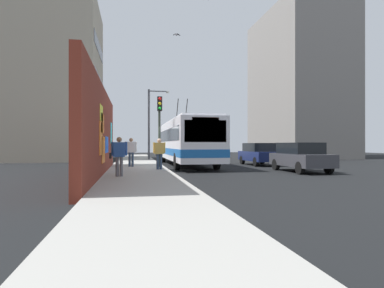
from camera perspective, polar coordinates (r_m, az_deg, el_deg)
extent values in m
plane|color=black|center=(19.63, -4.70, -4.40)|extent=(80.00, 80.00, 0.00)
cube|color=#9E9B93|center=(19.53, -9.39, -4.20)|extent=(48.00, 3.20, 0.15)
cube|color=maroon|center=(15.54, -15.57, 1.98)|extent=(13.99, 0.30, 4.08)
cube|color=orange|center=(14.47, -15.31, 3.47)|extent=(1.45, 0.02, 0.82)
cube|color=orange|center=(14.93, -15.15, -0.99)|extent=(1.58, 0.02, 1.15)
cube|color=yellow|center=(14.00, -15.48, 5.18)|extent=(1.20, 0.02, 0.66)
cube|color=blue|center=(16.94, -14.60, -0.12)|extent=(1.93, 0.02, 0.81)
cube|color=#33D8E5|center=(20.65, -13.87, 1.83)|extent=(1.18, 0.02, 1.29)
cube|color=orange|center=(13.74, -15.56, 0.95)|extent=(1.29, 0.02, 1.34)
cube|color=#9E937F|center=(34.04, -22.94, 9.99)|extent=(9.69, 8.22, 14.85)
cube|color=black|center=(33.01, -15.90, 5.01)|extent=(8.24, 0.04, 1.10)
cube|color=black|center=(33.45, -15.90, 10.48)|extent=(8.24, 0.04, 1.10)
cube|color=black|center=(34.17, -15.90, 15.76)|extent=(8.24, 0.04, 1.10)
cube|color=gray|center=(40.48, 17.90, 9.69)|extent=(12.89, 7.48, 16.68)
cube|color=black|center=(41.92, 22.43, 3.93)|extent=(10.95, 0.04, 1.10)
cube|color=black|center=(42.26, 22.43, 8.26)|extent=(10.95, 0.04, 1.10)
cube|color=black|center=(42.84, 22.43, 12.50)|extent=(10.95, 0.04, 1.10)
cube|color=black|center=(43.65, 22.43, 16.61)|extent=(10.95, 0.04, 1.10)
cube|color=silver|center=(23.18, -1.12, 0.54)|extent=(12.70, 2.61, 2.55)
cube|color=silver|center=(23.23, -1.12, 3.83)|extent=(12.19, 2.40, 0.12)
cube|color=#1959A5|center=(23.19, -1.12, -1.26)|extent=(12.72, 2.63, 0.44)
cube|color=black|center=(16.98, 2.37, 2.26)|extent=(0.04, 2.22, 1.15)
cube|color=black|center=(23.19, -1.12, 1.48)|extent=(11.69, 2.64, 0.82)
cube|color=orange|center=(17.02, 2.36, 4.21)|extent=(0.06, 1.44, 0.28)
cylinder|color=black|center=(25.23, -1.04, 5.44)|extent=(1.43, 0.06, 2.00)
cylinder|color=black|center=(25.13, -2.62, 5.46)|extent=(1.43, 0.06, 2.00)
cylinder|color=black|center=(19.48, 4.29, -2.96)|extent=(1.00, 0.28, 1.00)
cylinder|color=black|center=(19.01, -2.65, -3.03)|extent=(1.00, 0.28, 1.00)
cylinder|color=black|center=(27.41, -0.06, -2.12)|extent=(1.00, 0.28, 1.00)
cylinder|color=black|center=(27.08, -5.01, -2.15)|extent=(1.00, 0.28, 1.00)
cube|color=#38383D|center=(18.62, 18.36, -2.63)|extent=(4.17, 1.77, 0.66)
cube|color=black|center=(18.68, 18.24, -0.69)|extent=(2.50, 1.59, 0.60)
cylinder|color=black|center=(17.86, 22.71, -3.80)|extent=(0.64, 0.22, 0.64)
cylinder|color=black|center=(17.06, 18.29, -3.98)|extent=(0.64, 0.22, 0.64)
cylinder|color=black|center=(20.22, 18.42, -3.36)|extent=(0.64, 0.22, 0.64)
cylinder|color=black|center=(19.51, 14.38, -3.49)|extent=(0.64, 0.22, 0.64)
cube|color=navy|center=(23.86, 11.62, -2.07)|extent=(4.17, 1.77, 0.66)
cube|color=black|center=(23.92, 11.54, -0.55)|extent=(2.50, 1.60, 0.60)
cylinder|color=black|center=(22.93, 14.74, -2.97)|extent=(0.64, 0.22, 0.64)
cylinder|color=black|center=(22.30, 11.08, -3.06)|extent=(0.64, 0.22, 0.64)
cylinder|color=black|center=(25.44, 12.09, -2.69)|extent=(0.64, 0.22, 0.64)
cylinder|color=black|center=(24.88, 8.74, -2.74)|extent=(0.64, 0.22, 0.64)
cylinder|color=#2D3F59|center=(19.98, -10.30, -2.67)|extent=(0.14, 0.14, 0.85)
cylinder|color=#2D3F59|center=(19.98, -10.80, -2.67)|extent=(0.14, 0.14, 0.85)
cube|color=silver|center=(19.96, -10.55, -0.54)|extent=(0.22, 0.50, 0.64)
cylinder|color=silver|center=(19.96, -9.69, -0.45)|extent=(0.09, 0.09, 0.61)
cylinder|color=silver|center=(19.96, -11.40, -0.45)|extent=(0.09, 0.09, 0.61)
sphere|color=#936B4C|center=(19.96, -10.55, 0.71)|extent=(0.23, 0.23, 0.23)
cube|color=#593319|center=(19.96, -11.60, -1.31)|extent=(0.14, 0.10, 0.24)
cylinder|color=#595960|center=(14.03, -12.21, -3.86)|extent=(0.14, 0.14, 0.82)
cylinder|color=#595960|center=(14.03, -12.89, -3.85)|extent=(0.14, 0.14, 0.82)
cube|color=#264C99|center=(14.00, -12.55, -0.94)|extent=(0.22, 0.48, 0.61)
cylinder|color=#264C99|center=(13.99, -11.37, -0.82)|extent=(0.09, 0.09, 0.58)
cylinder|color=#264C99|center=(14.02, -13.72, -0.82)|extent=(0.09, 0.09, 0.58)
sphere|color=#936B4C|center=(14.00, -12.55, 0.76)|extent=(0.22, 0.22, 0.22)
cube|color=black|center=(14.03, -14.01, -1.98)|extent=(0.14, 0.10, 0.24)
cylinder|color=#2D3F59|center=(17.68, -5.45, -3.07)|extent=(0.14, 0.14, 0.82)
cylinder|color=#2D3F59|center=(17.67, -5.99, -3.07)|extent=(0.14, 0.14, 0.82)
cube|color=gold|center=(17.65, -5.72, -0.75)|extent=(0.22, 0.48, 0.61)
cylinder|color=gold|center=(17.67, -4.79, -0.65)|extent=(0.09, 0.09, 0.58)
cylinder|color=gold|center=(17.63, -6.66, -0.65)|extent=(0.09, 0.09, 0.58)
sphere|color=tan|center=(17.65, -5.72, 0.60)|extent=(0.22, 0.22, 0.22)
cylinder|color=#2D382D|center=(19.47, -5.70, 2.13)|extent=(0.14, 0.14, 4.16)
cube|color=black|center=(19.38, -5.64, 6.98)|extent=(0.20, 0.28, 0.84)
sphere|color=red|center=(19.31, -5.62, 7.84)|extent=(0.18, 0.18, 0.18)
sphere|color=yellow|center=(19.27, -5.62, 7.02)|extent=(0.18, 0.18, 0.18)
sphere|color=green|center=(19.24, -5.62, 6.19)|extent=(0.18, 0.18, 0.18)
cylinder|color=#4C4C51|center=(29.32, -7.51, 3.41)|extent=(0.18, 0.18, 6.22)
cylinder|color=#4C4C51|center=(29.70, -5.89, 9.11)|extent=(0.10, 1.66, 0.10)
ellipsoid|color=silver|center=(29.77, -4.29, 8.99)|extent=(0.44, 0.28, 0.20)
ellipsoid|color=gray|center=(25.94, -2.69, 18.44)|extent=(0.32, 0.14, 0.12)
cube|color=gray|center=(25.97, -2.37, 18.48)|extent=(0.20, 0.26, 0.14)
cube|color=gray|center=(25.94, -3.02, 18.51)|extent=(0.20, 0.26, 0.14)
cylinder|color=black|center=(18.46, -2.45, -4.67)|extent=(2.14, 2.14, 0.00)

